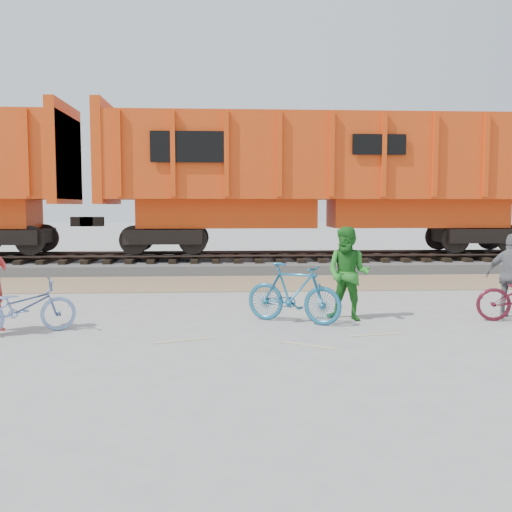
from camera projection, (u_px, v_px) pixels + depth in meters
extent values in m
plane|color=#9E9E99|center=(249.00, 328.00, 9.48)|extent=(120.00, 120.00, 0.00)
cube|color=tan|center=(239.00, 283.00, 14.95)|extent=(120.00, 3.00, 0.02)
cube|color=slate|center=(236.00, 264.00, 18.42)|extent=(120.00, 4.00, 0.30)
cube|color=black|center=(31.00, 259.00, 18.03)|extent=(0.22, 2.60, 0.12)
cube|color=black|center=(236.00, 258.00, 18.40)|extent=(0.22, 2.60, 0.12)
cube|color=black|center=(433.00, 257.00, 18.77)|extent=(0.22, 2.60, 0.12)
cylinder|color=#382821|center=(237.00, 256.00, 17.67)|extent=(120.00, 0.12, 0.12)
cylinder|color=#382821|center=(236.00, 252.00, 19.10)|extent=(120.00, 0.12, 0.12)
cube|color=red|center=(65.00, 154.00, 17.80)|extent=(0.30, 3.06, 3.10)
cube|color=black|center=(322.00, 240.00, 18.51)|extent=(11.20, 2.20, 0.80)
cube|color=#D2400E|center=(322.00, 213.00, 18.43)|extent=(11.76, 1.65, 0.90)
cube|color=#D2400E|center=(323.00, 159.00, 18.28)|extent=(14.00, 3.00, 2.60)
cube|color=red|center=(107.00, 155.00, 17.88)|extent=(0.30, 3.06, 3.10)
cube|color=black|center=(188.00, 147.00, 16.45)|extent=(2.20, 0.04, 0.90)
imported|color=#7793C8|center=(22.00, 307.00, 9.05)|extent=(1.73, 1.20, 0.86)
imported|color=#1D6286|center=(293.00, 293.00, 9.90)|extent=(1.77, 1.28, 1.05)
imported|color=#237322|center=(348.00, 274.00, 10.13)|extent=(1.02, 0.96, 1.67)
imported|color=slate|center=(512.00, 276.00, 10.34)|extent=(0.91, 0.88, 1.53)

